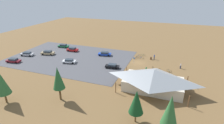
{
  "coord_description": "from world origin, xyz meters",
  "views": [
    {
      "loc": [
        -10.47,
        53.12,
        22.5
      ],
      "look_at": [
        7.18,
        4.67,
        1.2
      ],
      "focal_mm": 28.4,
      "sensor_mm": 36.0,
      "label": 1
    }
  ],
  "objects_px": {
    "pine_center": "(2,83)",
    "bicycle_blue_near_sign": "(141,58)",
    "lot_sign": "(134,60)",
    "visitor_crossing_yard": "(181,66)",
    "car_silver_end_stall": "(27,54)",
    "car_maroon_far_end": "(13,60)",
    "bicycle_purple_lone_west": "(159,70)",
    "pine_mideast": "(58,78)",
    "car_green_front_row": "(63,46)",
    "car_blue_back_corner": "(105,54)",
    "car_red_aisle_side": "(72,49)",
    "trash_bin": "(151,58)",
    "car_tan_mid_lot": "(48,53)",
    "visitor_by_pavilion": "(146,69)",
    "pine_far_west": "(170,111)",
    "car_black_second_row": "(112,66)",
    "bicycle_black_yard_front": "(153,68)",
    "bicycle_green_yard_right": "(143,55)",
    "bicycle_silver_trailside": "(136,58)",
    "pine_east": "(136,102)",
    "visitor_at_bikes": "(154,57)",
    "bicycle_white_mid_cluster": "(138,56)",
    "bicycle_red_yard_left": "(160,72)",
    "bike_pavilion": "(153,79)",
    "bicycle_teal_edge_south": "(169,71)",
    "bicycle_yellow_back_row": "(170,75)",
    "car_white_inner_stall": "(69,61)"
  },
  "relations": [
    {
      "from": "pine_center",
      "to": "bicycle_blue_near_sign",
      "type": "relative_size",
      "value": 4.46
    },
    {
      "from": "lot_sign",
      "to": "visitor_crossing_yard",
      "type": "relative_size",
      "value": 1.29
    },
    {
      "from": "car_silver_end_stall",
      "to": "car_maroon_far_end",
      "type": "relative_size",
      "value": 1.01
    },
    {
      "from": "lot_sign",
      "to": "bicycle_purple_lone_west",
      "type": "xyz_separation_m",
      "value": [
        -8.33,
        3.12,
        -1.02
      ]
    },
    {
      "from": "pine_mideast",
      "to": "car_green_front_row",
      "type": "height_order",
      "value": "pine_mideast"
    },
    {
      "from": "car_blue_back_corner",
      "to": "lot_sign",
      "type": "bearing_deg",
      "value": 162.81
    },
    {
      "from": "car_red_aisle_side",
      "to": "trash_bin",
      "type": "bearing_deg",
      "value": -176.91
    },
    {
      "from": "car_tan_mid_lot",
      "to": "visitor_by_pavilion",
      "type": "relative_size",
      "value": 2.95
    },
    {
      "from": "pine_far_west",
      "to": "car_black_second_row",
      "type": "distance_m",
      "value": 28.31
    },
    {
      "from": "car_tan_mid_lot",
      "to": "bicycle_black_yard_front",
      "type": "bearing_deg",
      "value": -179.96
    },
    {
      "from": "visitor_crossing_yard",
      "to": "bicycle_green_yard_right",
      "type": "bearing_deg",
      "value": -27.66
    },
    {
      "from": "bicycle_black_yard_front",
      "to": "bicycle_blue_near_sign",
      "type": "bearing_deg",
      "value": -56.52
    },
    {
      "from": "trash_bin",
      "to": "lot_sign",
      "type": "height_order",
      "value": "lot_sign"
    },
    {
      "from": "car_silver_end_stall",
      "to": "bicycle_purple_lone_west",
      "type": "bearing_deg",
      "value": -176.35
    },
    {
      "from": "pine_center",
      "to": "car_black_second_row",
      "type": "height_order",
      "value": "pine_center"
    },
    {
      "from": "trash_bin",
      "to": "bicycle_silver_trailside",
      "type": "distance_m",
      "value": 5.09
    },
    {
      "from": "pine_east",
      "to": "visitor_at_bikes",
      "type": "bearing_deg",
      "value": -88.35
    },
    {
      "from": "pine_center",
      "to": "bicycle_silver_trailside",
      "type": "distance_m",
      "value": 40.43
    },
    {
      "from": "pine_mideast",
      "to": "bicycle_white_mid_cluster",
      "type": "bearing_deg",
      "value": -108.13
    },
    {
      "from": "trash_bin",
      "to": "pine_east",
      "type": "distance_m",
      "value": 32.42
    },
    {
      "from": "bicycle_purple_lone_west",
      "to": "car_tan_mid_lot",
      "type": "height_order",
      "value": "car_tan_mid_lot"
    },
    {
      "from": "pine_east",
      "to": "bicycle_purple_lone_west",
      "type": "xyz_separation_m",
      "value": [
        -1.67,
        -23.53,
        -3.9
      ]
    },
    {
      "from": "trash_bin",
      "to": "bicycle_red_yard_left",
      "type": "xyz_separation_m",
      "value": [
        -4.13,
        10.19,
        -0.08
      ]
    },
    {
      "from": "car_blue_back_corner",
      "to": "bike_pavilion",
      "type": "bearing_deg",
      "value": 138.22
    },
    {
      "from": "lot_sign",
      "to": "bicycle_teal_edge_south",
      "type": "relative_size",
      "value": 1.54
    },
    {
      "from": "pine_east",
      "to": "bicycle_yellow_back_row",
      "type": "distance_m",
      "value": 22.36
    },
    {
      "from": "car_black_second_row",
      "to": "car_tan_mid_lot",
      "type": "xyz_separation_m",
      "value": [
        26.51,
        -3.19,
        0.09
      ]
    },
    {
      "from": "car_red_aisle_side",
      "to": "visitor_by_pavilion",
      "type": "xyz_separation_m",
      "value": [
        -30.21,
        8.73,
        0.11
      ]
    },
    {
      "from": "car_white_inner_stall",
      "to": "visitor_crossing_yard",
      "type": "bearing_deg",
      "value": -167.09
    },
    {
      "from": "visitor_by_pavilion",
      "to": "visitor_crossing_yard",
      "type": "bearing_deg",
      "value": -147.89
    },
    {
      "from": "bicycle_purple_lone_west",
      "to": "car_silver_end_stall",
      "type": "relative_size",
      "value": 0.34
    },
    {
      "from": "bicycle_white_mid_cluster",
      "to": "car_white_inner_stall",
      "type": "relative_size",
      "value": 0.35
    },
    {
      "from": "lot_sign",
      "to": "car_black_second_row",
      "type": "height_order",
      "value": "lot_sign"
    },
    {
      "from": "bicycle_red_yard_left",
      "to": "bicycle_green_yard_right",
      "type": "bearing_deg",
      "value": -59.35
    },
    {
      "from": "pine_east",
      "to": "bicycle_silver_trailside",
      "type": "xyz_separation_m",
      "value": [
        6.95,
        -31.11,
        -3.91
      ]
    },
    {
      "from": "pine_center",
      "to": "bicycle_purple_lone_west",
      "type": "relative_size",
      "value": 4.27
    },
    {
      "from": "bike_pavilion",
      "to": "visitor_at_bikes",
      "type": "height_order",
      "value": "bike_pavilion"
    },
    {
      "from": "car_maroon_far_end",
      "to": "bicycle_teal_edge_south",
      "type": "bearing_deg",
      "value": -168.63
    },
    {
      "from": "car_green_front_row",
      "to": "bike_pavilion",
      "type": "bearing_deg",
      "value": 152.22
    },
    {
      "from": "car_black_second_row",
      "to": "visitor_crossing_yard",
      "type": "bearing_deg",
      "value": -160.81
    },
    {
      "from": "car_silver_end_stall",
      "to": "bicycle_blue_near_sign",
      "type": "bearing_deg",
      "value": -164.3
    },
    {
      "from": "bicycle_white_mid_cluster",
      "to": "bicycle_green_yard_right",
      "type": "bearing_deg",
      "value": -131.71
    },
    {
      "from": "lot_sign",
      "to": "pine_mideast",
      "type": "relative_size",
      "value": 0.28
    },
    {
      "from": "pine_mideast",
      "to": "car_blue_back_corner",
      "type": "bearing_deg",
      "value": -87.28
    },
    {
      "from": "bicycle_blue_near_sign",
      "to": "visitor_by_pavilion",
      "type": "height_order",
      "value": "visitor_by_pavilion"
    },
    {
      "from": "car_black_second_row",
      "to": "bicycle_yellow_back_row",
      "type": "bearing_deg",
      "value": -177.97
    },
    {
      "from": "bicycle_white_mid_cluster",
      "to": "bicycle_red_yard_left",
      "type": "xyz_separation_m",
      "value": [
        -8.87,
        10.91,
        -0.03
      ]
    },
    {
      "from": "car_blue_back_corner",
      "to": "car_maroon_far_end",
      "type": "xyz_separation_m",
      "value": [
        25.94,
        16.25,
        -0.04
      ]
    },
    {
      "from": "bicycle_yellow_back_row",
      "to": "bicycle_white_mid_cluster",
      "type": "bearing_deg",
      "value": -44.6
    },
    {
      "from": "pine_far_west",
      "to": "bicycle_purple_lone_west",
      "type": "relative_size",
      "value": 4.44
    }
  ]
}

